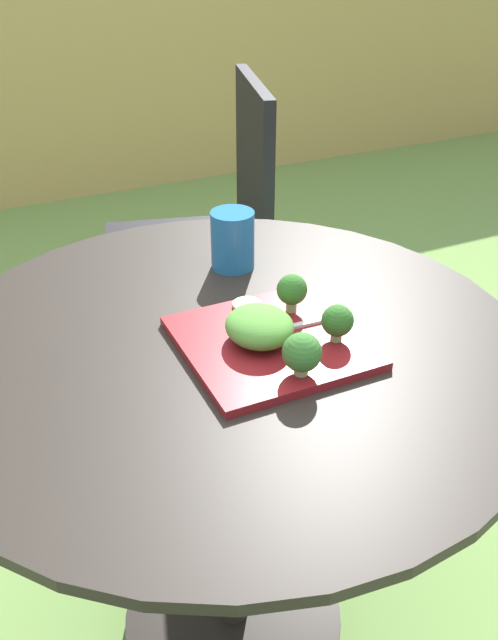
{
  "coord_description": "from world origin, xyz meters",
  "views": [
    {
      "loc": [
        -0.34,
        -0.81,
        1.28
      ],
      "look_at": [
        0.02,
        -0.02,
        0.75
      ],
      "focal_mm": 38.24,
      "sensor_mm": 36.0,
      "label": 1
    }
  ],
  "objects": [
    {
      "name": "cucumber_slice_0",
      "position": [
        0.06,
        0.05,
        0.73
      ],
      "size": [
        0.05,
        0.05,
        0.01
      ],
      "primitive_type": "cylinder",
      "color": "#8EB766",
      "rests_on": "salad_plate"
    },
    {
      "name": "fork",
      "position": [
        0.09,
        -0.04,
        0.73
      ],
      "size": [
        0.15,
        0.03,
        0.0
      ],
      "color": "silver",
      "rests_on": "salad_plate"
    },
    {
      "name": "broccoli_floret_2",
      "position": [
        0.12,
        0.01,
        0.76
      ],
      "size": [
        0.05,
        0.05,
        0.06
      ],
      "color": "#99B770",
      "rests_on": "salad_plate"
    },
    {
      "name": "patio_chair",
      "position": [
        0.32,
        0.83,
        0.53
      ],
      "size": [
        0.54,
        0.54,
        0.9
      ],
      "color": "black",
      "rests_on": "ground_plane"
    },
    {
      "name": "patio_table",
      "position": [
        0.0,
        0.0,
        0.47
      ],
      "size": [
        0.93,
        0.93,
        0.71
      ],
      "color": "#28231E",
      "rests_on": "ground_plane"
    },
    {
      "name": "broccoli_floret_1",
      "position": [
        0.05,
        -0.15,
        0.76
      ],
      "size": [
        0.06,
        0.06,
        0.06
      ],
      "color": "#99B770",
      "rests_on": "salad_plate"
    },
    {
      "name": "broccoli_floret_0",
      "position": [
        0.14,
        -0.09,
        0.76
      ],
      "size": [
        0.05,
        0.05,
        0.06
      ],
      "color": "#99B770",
      "rests_on": "salad_plate"
    },
    {
      "name": "lettuce_mound",
      "position": [
        0.03,
        -0.05,
        0.75
      ],
      "size": [
        0.1,
        0.11,
        0.05
      ],
      "primitive_type": "ellipsoid",
      "color": "#519338",
      "rests_on": "salad_plate"
    },
    {
      "name": "drinking_glass",
      "position": [
        0.11,
        0.22,
        0.76
      ],
      "size": [
        0.08,
        0.08,
        0.11
      ],
      "color": "#236BA8",
      "rests_on": "patio_table"
    },
    {
      "name": "salad_plate",
      "position": [
        0.05,
        -0.05,
        0.72
      ],
      "size": [
        0.26,
        0.26,
        0.01
      ],
      "primitive_type": "cube",
      "color": "maroon",
      "rests_on": "patio_table"
    },
    {
      "name": "ground_plane",
      "position": [
        0.0,
        0.0,
        0.0
      ],
      "size": [
        12.0,
        12.0,
        0.0
      ],
      "primitive_type": "plane",
      "color": "#70994C"
    }
  ]
}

